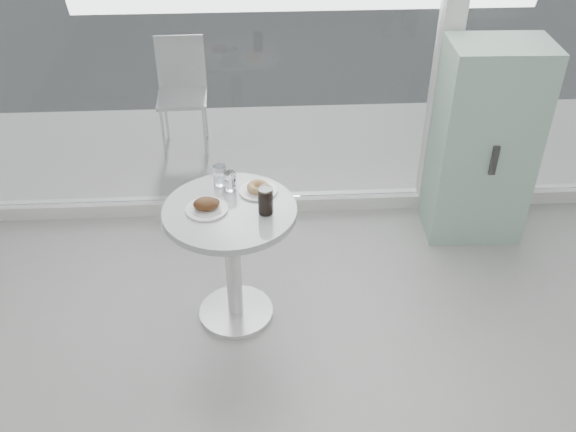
{
  "coord_description": "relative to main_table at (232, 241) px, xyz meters",
  "views": [
    {
      "loc": [
        -0.34,
        -0.9,
        2.71
      ],
      "look_at": [
        -0.2,
        1.7,
        0.85
      ],
      "focal_mm": 40.0,
      "sensor_mm": 36.0,
      "label": 1
    }
  ],
  "objects": [
    {
      "name": "main_table",
      "position": [
        0.0,
        0.0,
        0.0
      ],
      "size": [
        0.72,
        0.72,
        0.77
      ],
      "color": "silver",
      "rests_on": "ground"
    },
    {
      "name": "patio_deck",
      "position": [
        0.5,
        1.9,
        -0.53
      ],
      "size": [
        5.6,
        1.6,
        0.05
      ],
      "primitive_type": "cube",
      "color": "beige",
      "rests_on": "ground"
    },
    {
      "name": "mint_cabinet",
      "position": [
        1.63,
        0.78,
        0.13
      ],
      "size": [
        0.64,
        0.45,
        1.35
      ],
      "rotation": [
        0.0,
        0.0,
        -0.03
      ],
      "color": "#9FCCB4",
      "rests_on": "ground"
    },
    {
      "name": "patio_chair",
      "position": [
        -0.43,
        2.03,
        0.01
      ],
      "size": [
        0.4,
        0.4,
        0.9
      ],
      "rotation": [
        0.0,
        0.0,
        0.03
      ],
      "color": "silver",
      "rests_on": "patio_deck"
    },
    {
      "name": "plate_fritter",
      "position": [
        -0.12,
        -0.01,
        0.25
      ],
      "size": [
        0.23,
        0.23,
        0.07
      ],
      "color": "white",
      "rests_on": "main_table"
    },
    {
      "name": "plate_donut",
      "position": [
        0.15,
        0.15,
        0.24
      ],
      "size": [
        0.21,
        0.21,
        0.05
      ],
      "color": "white",
      "rests_on": "main_table"
    },
    {
      "name": "water_tumbler_a",
      "position": [
        -0.06,
        0.24,
        0.27
      ],
      "size": [
        0.07,
        0.07,
        0.12
      ],
      "color": "white",
      "rests_on": "main_table"
    },
    {
      "name": "water_tumbler_b",
      "position": [
        0.0,
        0.18,
        0.27
      ],
      "size": [
        0.07,
        0.07,
        0.11
      ],
      "color": "white",
      "rests_on": "main_table"
    },
    {
      "name": "cola_glass",
      "position": [
        0.19,
        -0.05,
        0.29
      ],
      "size": [
        0.08,
        0.08,
        0.15
      ],
      "color": "white",
      "rests_on": "main_table"
    }
  ]
}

